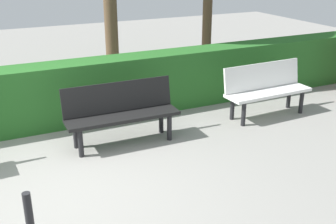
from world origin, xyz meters
TOP-DOWN VIEW (x-y plane):
  - ground_plane at (0.00, 0.00)m, footprint 22.79×22.79m
  - bench_white at (-3.69, -0.88)m, footprint 1.51×0.50m
  - bench_black at (-1.18, -0.90)m, footprint 1.60×0.49m
  - hedge_row at (-1.16, -1.92)m, footprint 18.79×0.53m

SIDE VIEW (x-z plane):
  - ground_plane at x=0.00m, z-range 0.00..0.00m
  - bench_white at x=-3.69m, z-range 0.05..0.91m
  - bench_black at x=-1.18m, z-range 0.05..0.91m
  - hedge_row at x=-1.16m, z-range 0.00..0.98m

